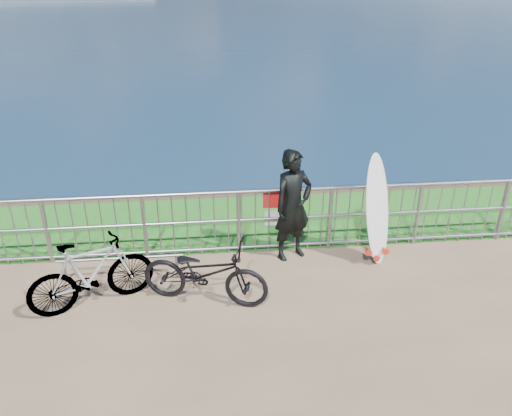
{
  "coord_description": "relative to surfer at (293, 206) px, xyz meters",
  "views": [
    {
      "loc": [
        -0.95,
        -5.54,
        4.26
      ],
      "look_at": [
        -0.26,
        1.2,
        1.0
      ],
      "focal_mm": 35.0,
      "sensor_mm": 36.0,
      "label": 1
    }
  ],
  "objects": [
    {
      "name": "grass_strip",
      "position": [
        -0.34,
        1.29,
        -0.9
      ],
      "size": [
        120.0,
        120.0,
        0.0
      ],
      "primitive_type": "plane",
      "color": "#1D651C",
      "rests_on": "ground"
    },
    {
      "name": "seascape",
      "position": [
        -44.09,
        146.08,
        -4.94
      ],
      "size": [
        260.0,
        260.0,
        5.0
      ],
      "color": "brown",
      "rests_on": "ground"
    },
    {
      "name": "railing",
      "position": [
        -0.32,
        0.19,
        -0.33
      ],
      "size": [
        10.06,
        0.1,
        1.13
      ],
      "color": "gray",
      "rests_on": "ground"
    },
    {
      "name": "surfer",
      "position": [
        0.0,
        0.0,
        0.0
      ],
      "size": [
        0.79,
        0.67,
        1.82
      ],
      "primitive_type": "imported",
      "rotation": [
        0.0,
        0.0,
        0.43
      ],
      "color": "black",
      "rests_on": "ground"
    },
    {
      "name": "surfboard",
      "position": [
        1.28,
        -0.25,
        -0.09
      ],
      "size": [
        0.6,
        0.58,
        1.79
      ],
      "color": "silver",
      "rests_on": "ground"
    },
    {
      "name": "bicycle_near",
      "position": [
        -1.41,
        -1.09,
        -0.44
      ],
      "size": [
        1.9,
        1.13,
        0.94
      ],
      "primitive_type": "imported",
      "rotation": [
        0.0,
        0.0,
        1.27
      ],
      "color": "black",
      "rests_on": "ground"
    },
    {
      "name": "bicycle_far",
      "position": [
        -2.95,
        -1.03,
        -0.39
      ],
      "size": [
        1.77,
        1.11,
        1.03
      ],
      "primitive_type": "imported",
      "rotation": [
        0.0,
        0.0,
        1.97
      ],
      "color": "black",
      "rests_on": "ground"
    },
    {
      "name": "bike_rack",
      "position": [
        -2.66,
        -0.4,
        -0.59
      ],
      "size": [
        1.86,
        0.05,
        0.39
      ],
      "color": "gray",
      "rests_on": "ground"
    }
  ]
}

